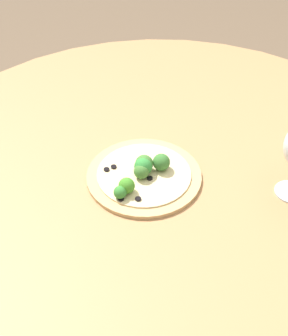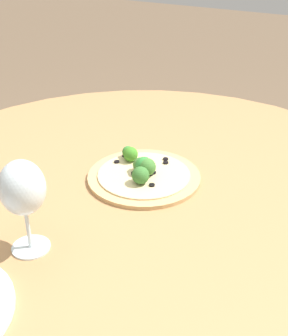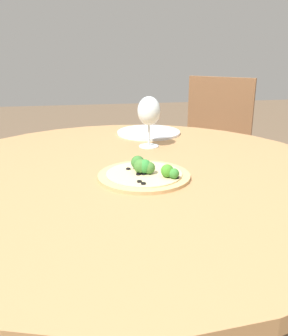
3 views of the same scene
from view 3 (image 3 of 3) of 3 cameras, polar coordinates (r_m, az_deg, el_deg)
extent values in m
cylinder|color=#A87A4C|center=(1.18, -1.99, -1.41)|extent=(1.39, 1.39, 0.04)
cylinder|color=#A87A4C|center=(1.81, 10.20, -7.02)|extent=(0.05, 0.05, 0.71)
cylinder|color=#A87A4C|center=(1.74, -18.16, -8.75)|extent=(0.05, 0.05, 0.71)
cube|color=brown|center=(2.16, 9.82, -0.57)|extent=(0.55, 0.55, 0.04)
cube|color=brown|center=(2.26, 11.41, 7.23)|extent=(0.23, 0.33, 0.49)
cylinder|color=brown|center=(2.14, 3.86, -6.96)|extent=(0.04, 0.04, 0.40)
cylinder|color=brown|center=(2.06, 12.85, -8.50)|extent=(0.04, 0.04, 0.40)
cylinder|color=brown|center=(2.43, 6.70, -3.76)|extent=(0.04, 0.04, 0.40)
cylinder|color=brown|center=(2.36, 14.59, -4.97)|extent=(0.04, 0.04, 0.40)
cylinder|color=tan|center=(1.12, 0.00, -1.21)|extent=(0.28, 0.28, 0.01)
cylinder|color=beige|center=(1.12, 0.00, -0.87)|extent=(0.23, 0.23, 0.00)
sphere|color=#366F2D|center=(1.15, -0.97, 0.87)|extent=(0.04, 0.04, 0.04)
sphere|color=#3E742F|center=(1.11, -0.45, 0.27)|extent=(0.04, 0.04, 0.04)
sphere|color=#328536|center=(1.11, 0.06, 0.25)|extent=(0.04, 0.04, 0.04)
sphere|color=#447034|center=(1.11, -0.01, -0.01)|extent=(0.03, 0.03, 0.03)
sphere|color=#417430|center=(1.11, 0.77, 0.04)|extent=(0.04, 0.04, 0.04)
sphere|color=#3F8425|center=(1.08, 3.58, -0.42)|extent=(0.04, 0.04, 0.04)
sphere|color=#367D30|center=(1.07, 4.60, -0.83)|extent=(0.03, 0.03, 0.03)
cylinder|color=black|center=(1.11, -0.79, -0.78)|extent=(0.01, 0.01, 0.00)
cylinder|color=black|center=(1.10, -0.88, -0.95)|extent=(0.01, 0.01, 0.00)
cylinder|color=black|center=(1.05, -0.71, -2.06)|extent=(0.01, 0.01, 0.00)
cylinder|color=black|center=(1.15, -2.41, -0.11)|extent=(0.01, 0.01, 0.00)
cylinder|color=black|center=(1.12, -0.06, -0.67)|extent=(0.01, 0.01, 0.00)
cylinder|color=black|center=(1.12, 4.64, -0.75)|extent=(0.01, 0.01, 0.00)
cylinder|color=black|center=(1.08, 5.01, -1.44)|extent=(0.01, 0.01, 0.00)
cylinder|color=black|center=(1.13, 0.97, -0.42)|extent=(0.01, 0.01, 0.00)
cylinder|color=black|center=(1.03, -0.09, -2.37)|extent=(0.01, 0.01, 0.00)
cylinder|color=black|center=(1.10, -0.05, -0.91)|extent=(0.01, 0.01, 0.00)
cylinder|color=silver|center=(1.45, 0.74, 3.36)|extent=(0.08, 0.08, 0.00)
cylinder|color=silver|center=(1.44, 0.75, 4.98)|extent=(0.01, 0.01, 0.08)
ellipsoid|color=silver|center=(1.42, 0.76, 8.70)|extent=(0.09, 0.09, 0.11)
cylinder|color=silver|center=(1.66, 0.71, 5.45)|extent=(0.28, 0.28, 0.01)
camera|label=1|loc=(1.45, 41.00, 29.85)|focal=50.00mm
camera|label=2|loc=(1.95, -19.32, 23.71)|focal=50.00mm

